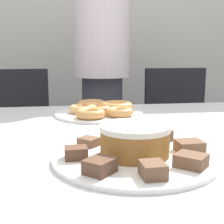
# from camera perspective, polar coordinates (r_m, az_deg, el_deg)

# --- Properties ---
(wall_back) EXTENTS (8.00, 0.05, 2.60)m
(wall_back) POSITION_cam_1_polar(r_m,az_deg,el_deg) (2.54, -4.73, 18.28)
(wall_back) COLOR beige
(wall_back) RESTS_ON ground_plane
(table) EXTENTS (1.44, 1.07, 0.72)m
(table) POSITION_cam_1_polar(r_m,az_deg,el_deg) (0.94, 2.01, -8.65)
(table) COLOR silver
(table) RESTS_ON ground_plane
(person_standing) EXTENTS (0.31, 0.31, 1.68)m
(person_standing) POSITION_cam_1_polar(r_m,az_deg,el_deg) (1.76, -1.82, 8.57)
(person_standing) COLOR #383842
(person_standing) RESTS_ON ground_plane
(office_chair_left) EXTENTS (0.47, 0.47, 0.87)m
(office_chair_left) POSITION_cam_1_polar(r_m,az_deg,el_deg) (1.86, -17.23, -7.09)
(office_chair_left) COLOR black
(office_chair_left) RESTS_ON ground_plane
(office_chair_right) EXTENTS (0.46, 0.46, 0.87)m
(office_chair_right) POSITION_cam_1_polar(r_m,az_deg,el_deg) (1.96, 12.72, -5.99)
(office_chair_right) COLOR black
(office_chair_right) RESTS_ON ground_plane
(plate_cake) EXTENTS (0.36, 0.36, 0.01)m
(plate_cake) POSITION_cam_1_polar(r_m,az_deg,el_deg) (0.70, 4.14, -8.24)
(plate_cake) COLOR white
(plate_cake) RESTS_ON table
(plate_donuts) EXTENTS (0.33, 0.33, 0.01)m
(plate_donuts) POSITION_cam_1_polar(r_m,az_deg,el_deg) (1.20, -2.40, -0.36)
(plate_donuts) COLOR white
(plate_donuts) RESTS_ON table
(frosted_cake) EXTENTS (0.16, 0.16, 0.07)m
(frosted_cake) POSITION_cam_1_polar(r_m,az_deg,el_deg) (0.69, 4.19, -5.13)
(frosted_cake) COLOR #9E662D
(frosted_cake) RESTS_ON plate_cake
(lamington_0) EXTENTS (0.04, 0.05, 0.03)m
(lamington_0) POSITION_cam_1_polar(r_m,az_deg,el_deg) (0.82, 1.85, -4.23)
(lamington_0) COLOR #513828
(lamington_0) RESTS_ON plate_cake
(lamington_1) EXTENTS (0.06, 0.06, 0.02)m
(lamington_1) POSITION_cam_1_polar(r_m,az_deg,el_deg) (0.77, -4.24, -5.42)
(lamington_1) COLOR brown
(lamington_1) RESTS_ON plate_cake
(lamington_2) EXTENTS (0.05, 0.04, 0.03)m
(lamington_2) POSITION_cam_1_polar(r_m,az_deg,el_deg) (0.68, -6.58, -7.42)
(lamington_2) COLOR brown
(lamington_2) RESTS_ON plate_cake
(lamington_3) EXTENTS (0.07, 0.07, 0.03)m
(lamington_3) POSITION_cam_1_polar(r_m,az_deg,el_deg) (0.59, -2.23, -9.83)
(lamington_3) COLOR brown
(lamington_3) RESTS_ON plate_cake
(lamington_4) EXTENTS (0.05, 0.05, 0.03)m
(lamington_4) POSITION_cam_1_polar(r_m,az_deg,el_deg) (0.58, 7.48, -10.45)
(lamington_4) COLOR brown
(lamington_4) RESTS_ON plate_cake
(lamington_5) EXTENTS (0.08, 0.08, 0.03)m
(lamington_5) POSITION_cam_1_polar(r_m,az_deg,el_deg) (0.65, 14.25, -8.59)
(lamington_5) COLOR brown
(lamington_5) RESTS_ON plate_cake
(lamington_6) EXTENTS (0.06, 0.05, 0.03)m
(lamington_6) POSITION_cam_1_polar(r_m,az_deg,el_deg) (0.74, 13.96, -6.10)
(lamington_6) COLOR brown
(lamington_6) RESTS_ON plate_cake
(lamington_7) EXTENTS (0.07, 0.07, 0.03)m
(lamington_7) POSITION_cam_1_polar(r_m,az_deg,el_deg) (0.81, 8.81, -4.47)
(lamington_7) COLOR brown
(lamington_7) RESTS_ON plate_cake
(donut_0) EXTENTS (0.10, 0.10, 0.03)m
(donut_0) POSITION_cam_1_polar(r_m,az_deg,el_deg) (1.20, -2.41, 0.57)
(donut_0) COLOR #D18E4C
(donut_0) RESTS_ON plate_donuts
(donut_1) EXTENTS (0.13, 0.13, 0.04)m
(donut_1) POSITION_cam_1_polar(r_m,az_deg,el_deg) (1.23, 0.85, 1.04)
(donut_1) COLOR #D18E4C
(donut_1) RESTS_ON plate_donuts
(donut_2) EXTENTS (0.12, 0.12, 0.04)m
(donut_2) POSITION_cam_1_polar(r_m,az_deg,el_deg) (1.27, -3.65, 1.30)
(donut_2) COLOR #C68447
(donut_2) RESTS_ON plate_donuts
(donut_3) EXTENTS (0.11, 0.11, 0.03)m
(donut_3) POSITION_cam_1_polar(r_m,az_deg,el_deg) (1.20, -5.33, 0.59)
(donut_3) COLOR #E5AD66
(donut_3) RESTS_ON plate_donuts
(donut_4) EXTENTS (0.11, 0.11, 0.03)m
(donut_4) POSITION_cam_1_polar(r_m,az_deg,el_deg) (1.10, -3.95, -0.28)
(donut_4) COLOR #D18E4C
(donut_4) RESTS_ON plate_donuts
(donut_5) EXTENTS (0.10, 0.10, 0.03)m
(donut_5) POSITION_cam_1_polar(r_m,az_deg,el_deg) (1.13, 1.38, -0.00)
(donut_5) COLOR #D18E4C
(donut_5) RESTS_ON plate_donuts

